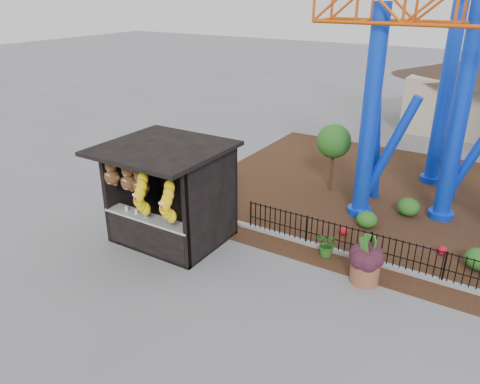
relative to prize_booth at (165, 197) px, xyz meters
The scene contains 9 objects.
ground 3.49m from the prize_booth, 16.66° to the right, with size 120.00×120.00×0.00m, color slate.
mulch_bed 10.09m from the prize_booth, 45.42° to the left, with size 18.00×12.00×0.02m, color #331E11.
curb 7.46m from the prize_booth, 16.72° to the left, with size 18.00×0.18×0.12m, color gray.
prize_booth is the anchor object (origin of this frame).
picket_fence 8.24m from the prize_booth, 14.91° to the left, with size 12.20×0.06×1.00m, color black, non-canonical shape.
terracotta_planter 6.19m from the prize_booth, 10.45° to the left, with size 0.78×0.78×0.66m, color brown.
planter_foliage 6.10m from the prize_booth, 10.45° to the left, with size 0.70×0.70×0.64m, color #32141F.
potted_plant 5.09m from the prize_booth, 21.31° to the left, with size 0.69×0.60×0.77m, color #245519.
landscaping 8.96m from the prize_booth, 31.17° to the left, with size 8.39×3.49×0.61m.
Camera 1 is at (5.77, -8.89, 7.33)m, focal length 35.00 mm.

